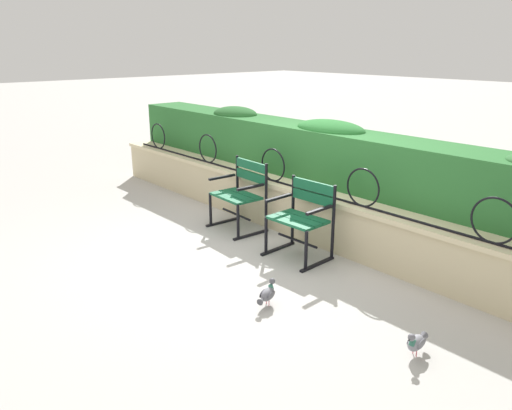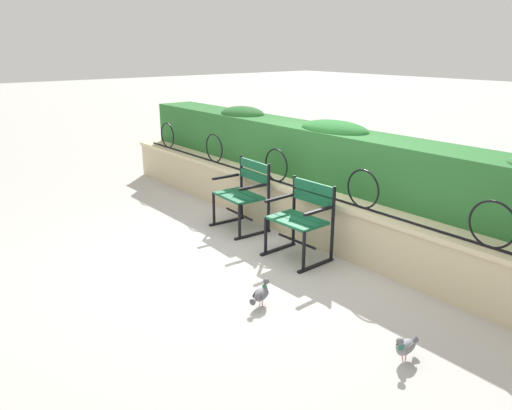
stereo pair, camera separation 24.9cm
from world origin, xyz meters
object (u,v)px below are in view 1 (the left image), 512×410
pigeon_far_side (416,342)px  pigeon_near_chairs (268,294)px  park_chair_left (241,193)px  park_chair_right (303,216)px

pigeon_far_side → pigeon_near_chairs: bearing=-166.0°
park_chair_left → pigeon_far_side: size_ratio=3.00×
park_chair_left → park_chair_right: bearing=-3.0°
pigeon_near_chairs → pigeon_far_side: size_ratio=0.97×
pigeon_near_chairs → pigeon_far_side: (1.29, 0.32, 0.00)m
park_chair_right → park_chair_left: bearing=177.0°
park_chair_left → park_chair_right: park_chair_left is taller
park_chair_right → pigeon_far_side: park_chair_right is taller
park_chair_right → pigeon_far_side: bearing=-21.0°
park_chair_left → pigeon_far_side: 3.10m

